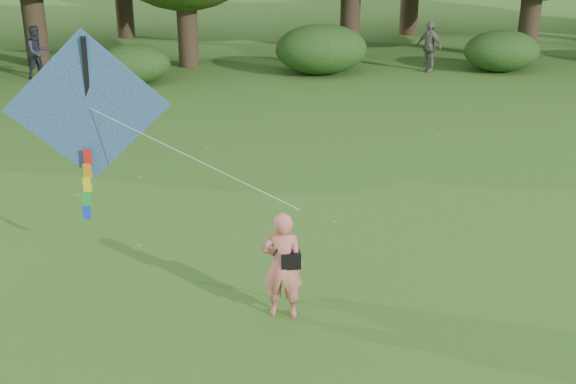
{
  "coord_description": "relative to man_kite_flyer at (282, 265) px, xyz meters",
  "views": [
    {
      "loc": [
        -1.97,
        -9.12,
        5.93
      ],
      "look_at": [
        -0.45,
        2.0,
        1.5
      ],
      "focal_mm": 45.0,
      "sensor_mm": 36.0,
      "label": 1
    }
  ],
  "objects": [
    {
      "name": "ground",
      "position": [
        0.73,
        -0.59,
        -0.87
      ],
      "size": [
        100.0,
        100.0,
        0.0
      ],
      "primitive_type": "plane",
      "color": "#265114",
      "rests_on": "ground"
    },
    {
      "name": "bystander_left",
      "position": [
        -6.8,
        18.0,
        0.1
      ],
      "size": [
        1.19,
        1.16,
        1.93
      ],
      "primitive_type": "imported",
      "rotation": [
        0.0,
        0.0,
        0.71
      ],
      "color": "#292936",
      "rests_on": "ground"
    },
    {
      "name": "man_kite_flyer",
      "position": [
        0.0,
        0.0,
        0.0
      ],
      "size": [
        0.7,
        0.53,
        1.73
      ],
      "primitive_type": "imported",
      "rotation": [
        0.0,
        0.0,
        2.94
      ],
      "color": "#D97166",
      "rests_on": "ground"
    },
    {
      "name": "flying_kite",
      "position": [
        -2.96,
        2.33,
        1.92
      ],
      "size": [
        4.57,
        2.75,
        3.38
      ],
      "color": "#283EAF",
      "rests_on": "ground"
    },
    {
      "name": "shrub_band",
      "position": [
        0.01,
        17.02,
        -0.01
      ],
      "size": [
        39.15,
        3.22,
        1.88
      ],
      "color": "#264919",
      "rests_on": "ground"
    },
    {
      "name": "fallen_leaves",
      "position": [
        -1.02,
        3.48,
        -0.86
      ],
      "size": [
        10.65,
        13.4,
        0.01
      ],
      "color": "olive",
      "rests_on": "ground"
    },
    {
      "name": "bystander_right",
      "position": [
        7.91,
        17.17,
        0.08
      ],
      "size": [
        1.03,
        1.17,
        1.9
      ],
      "primitive_type": "imported",
      "rotation": [
        0.0,
        0.0,
        -0.94
      ],
      "color": "slate",
      "rests_on": "ground"
    },
    {
      "name": "crossbody_bag",
      "position": [
        0.12,
        -0.03,
        0.11
      ],
      "size": [
        0.43,
        0.2,
        0.7
      ],
      "color": "black",
      "rests_on": "ground"
    }
  ]
}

